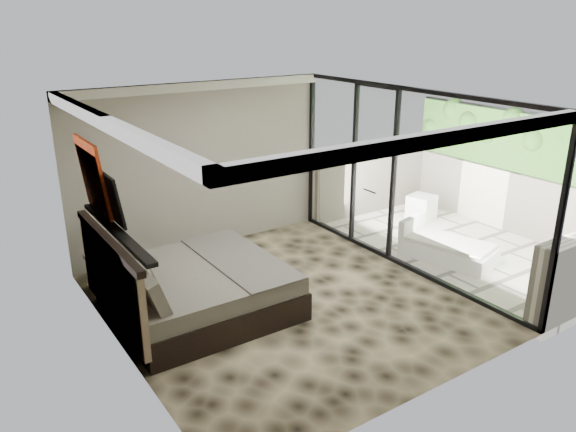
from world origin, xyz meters
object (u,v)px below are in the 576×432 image
bed (191,288)px  ottoman (421,207)px  nightstand (107,273)px  table_lamp (102,230)px  lounger (445,248)px

bed → ottoman: 5.43m
nightstand → table_lamp: table_lamp is taller
nightstand → ottoman: nightstand is taller
nightstand → bed: bearing=-79.9°
bed → table_lamp: 1.61m
lounger → ottoman: bearing=40.1°
ottoman → lounger: lounger is taller
bed → ottoman: bearing=10.1°
table_lamp → ottoman: bearing=-3.7°
table_lamp → bed: bearing=-61.8°
table_lamp → ottoman: size_ratio=1.32×
ottoman → bed: bearing=-169.9°
bed → lounger: 4.28m
bed → table_lamp: (-0.72, 1.34, 0.54)m
bed → nightstand: bed is taller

